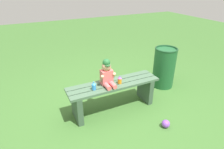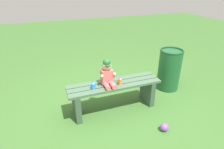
{
  "view_description": "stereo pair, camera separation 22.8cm",
  "coord_description": "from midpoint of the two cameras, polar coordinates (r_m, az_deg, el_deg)",
  "views": [
    {
      "loc": [
        -1.11,
        -2.24,
        1.87
      ],
      "look_at": [
        -0.05,
        -0.05,
        0.65
      ],
      "focal_mm": 30.25,
      "sensor_mm": 36.0,
      "label": 1
    },
    {
      "loc": [
        -0.9,
        -2.33,
        1.87
      ],
      "look_at": [
        -0.05,
        -0.05,
        0.65
      ],
      "focal_mm": 30.25,
      "sensor_mm": 36.0,
      "label": 2
    }
  ],
  "objects": [
    {
      "name": "sippy_cup_left",
      "position": [
        2.7,
        -7.94,
        -3.5
      ],
      "size": [
        0.06,
        0.06,
        0.12
      ],
      "color": "#338CE5",
      "rests_on": "park_bench"
    },
    {
      "name": "sippy_cup_right",
      "position": [
        2.83,
        0.05,
        -1.7
      ],
      "size": [
        0.06,
        0.06,
        0.12
      ],
      "color": "orange",
      "rests_on": "park_bench"
    },
    {
      "name": "child_figure",
      "position": [
        2.75,
        -3.88,
        0.14
      ],
      "size": [
        0.23,
        0.27,
        0.4
      ],
      "color": "#E56666",
      "rests_on": "park_bench"
    },
    {
      "name": "toy_ball",
      "position": [
        2.82,
        13.66,
        -14.33
      ],
      "size": [
        0.11,
        0.11,
        0.11
      ],
      "primitive_type": "sphere",
      "color": "#8C4CCC",
      "rests_on": "ground_plane"
    },
    {
      "name": "park_bench",
      "position": [
        2.95,
        -1.7,
        -5.33
      ],
      "size": [
        1.44,
        0.36,
        0.47
      ],
      "color": "#47664C",
      "rests_on": "ground_plane"
    },
    {
      "name": "trash_bin",
      "position": [
        3.69,
        13.77,
        2.12
      ],
      "size": [
        0.42,
        0.42,
        0.77
      ],
      "color": "#1E592D",
      "rests_on": "ground_plane"
    },
    {
      "name": "ground_plane",
      "position": [
        3.12,
        -1.63,
        -10.21
      ],
      "size": [
        16.0,
        16.0,
        0.0
      ],
      "primitive_type": "plane",
      "color": "#3D6B2D"
    }
  ]
}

